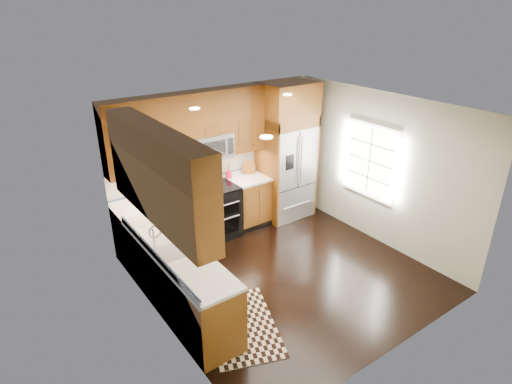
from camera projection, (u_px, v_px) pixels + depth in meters
ground at (285, 274)px, 6.69m from camera, size 4.00×4.00×0.00m
wall_back at (217, 160)px, 7.64m from camera, size 4.00×0.02×2.60m
wall_left at (158, 240)px, 5.10m from camera, size 0.02×4.00×2.60m
wall_right at (379, 169)px, 7.22m from camera, size 0.02×4.00×2.60m
window at (370, 161)px, 7.31m from camera, size 0.04×1.10×1.30m
base_cabinets at (186, 248)px, 6.52m from camera, size 2.85×3.00×0.90m
countertop at (189, 216)px, 6.49m from camera, size 2.86×3.01×0.04m
upper_cabinets at (178, 146)px, 6.06m from camera, size 2.85×3.00×1.15m
range at (216, 212)px, 7.60m from camera, size 0.76×0.67×0.95m
microwave at (209, 146)px, 7.21m from camera, size 0.76×0.40×0.42m
refrigerator at (286, 152)px, 8.06m from camera, size 0.98×0.75×2.60m
sink_faucet at (172, 247)px, 5.53m from camera, size 0.54×0.44×0.37m
rug at (242, 325)px, 5.63m from camera, size 1.28×1.61×0.01m
knife_block at (175, 189)px, 7.10m from camera, size 0.13×0.15×0.26m
utensil_crock at (229, 173)px, 7.78m from camera, size 0.14×0.14×0.30m
cutting_board at (249, 173)px, 8.00m from camera, size 0.34×0.34×0.02m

